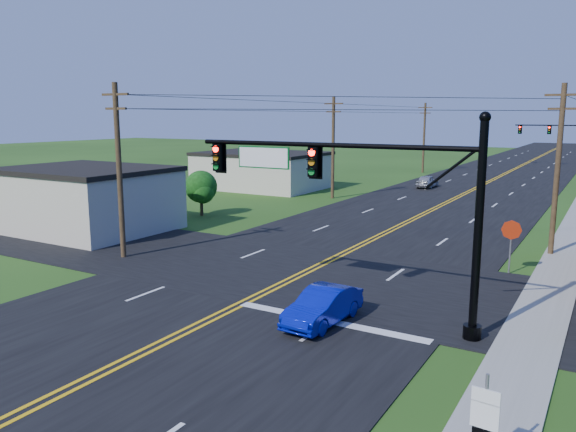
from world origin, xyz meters
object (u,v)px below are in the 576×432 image
Objects in this scene: blue_car at (323,307)px; stop_sign at (511,235)px; signal_mast_main at (351,189)px; signal_mast_far at (556,135)px; route_sign at (485,419)px.

blue_car is 1.49× the size of stop_sign.
signal_mast_main is 10.31m from stop_sign.
signal_mast_far is 4.80× the size of route_sign.
signal_mast_main is at bearing -119.07° from stop_sign.
blue_car is at bearing -90.44° from signal_mast_far.
signal_mast_main is 10.26m from route_sign.
route_sign is 16.48m from stop_sign.
blue_car is (-0.57, -73.23, -3.91)m from signal_mast_far.
signal_mast_main is 1.03× the size of signal_mast_far.
route_sign is at bearing -85.55° from signal_mast_far.
signal_mast_main is 4.94× the size of route_sign.
route_sign is at bearing -39.22° from blue_car.
signal_mast_far is at bearing 99.44° from route_sign.
signal_mast_main is 72.00m from signal_mast_far.
blue_car is at bearing 142.75° from route_sign.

